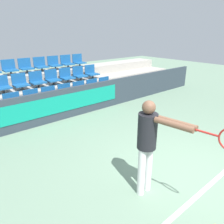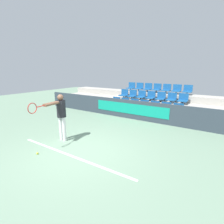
% 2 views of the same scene
% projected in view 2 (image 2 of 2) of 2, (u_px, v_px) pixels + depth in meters
% --- Properties ---
extents(ground_plane, '(30.00, 30.00, 0.00)m').
position_uv_depth(ground_plane, '(79.00, 151.00, 5.56)').
color(ground_plane, gray).
extents(court_baseline, '(4.46, 0.08, 0.01)m').
position_uv_depth(court_baseline, '(70.00, 155.00, 5.27)').
color(court_baseline, white).
rests_on(court_baseline, ground).
extents(barrier_wall, '(12.81, 0.14, 0.98)m').
position_uv_depth(barrier_wall, '(138.00, 110.00, 8.92)').
color(barrier_wall, '#2D3842').
rests_on(barrier_wall, ground).
extents(bleacher_tier_front, '(12.41, 0.97, 0.38)m').
position_uv_depth(bleacher_tier_front, '(142.00, 114.00, 9.45)').
color(bleacher_tier_front, '#ADA89E').
rests_on(bleacher_tier_front, ground).
extents(bleacher_tier_middle, '(12.41, 0.97, 0.75)m').
position_uv_depth(bleacher_tier_middle, '(149.00, 107.00, 10.18)').
color(bleacher_tier_middle, '#ADA89E').
rests_on(bleacher_tier_middle, ground).
extents(bleacher_tier_back, '(12.41, 0.97, 1.13)m').
position_uv_depth(bleacher_tier_back, '(155.00, 102.00, 10.92)').
color(bleacher_tier_back, '#ADA89E').
rests_on(bleacher_tier_back, ground).
extents(stadium_chair_0, '(0.48, 0.43, 0.55)m').
position_uv_depth(stadium_chair_0, '(116.00, 102.00, 10.41)').
color(stadium_chair_0, '#333333').
rests_on(stadium_chair_0, bleacher_tier_front).
extents(stadium_chair_1, '(0.48, 0.43, 0.55)m').
position_uv_depth(stadium_chair_1, '(124.00, 103.00, 10.09)').
color(stadium_chair_1, '#333333').
rests_on(stadium_chair_1, bleacher_tier_front).
extents(stadium_chair_2, '(0.48, 0.43, 0.55)m').
position_uv_depth(stadium_chair_2, '(134.00, 104.00, 9.76)').
color(stadium_chair_2, '#333333').
rests_on(stadium_chair_2, bleacher_tier_front).
extents(stadium_chair_3, '(0.48, 0.43, 0.55)m').
position_uv_depth(stadium_chair_3, '(143.00, 106.00, 9.44)').
color(stadium_chair_3, '#333333').
rests_on(stadium_chair_3, bleacher_tier_front).
extents(stadium_chair_4, '(0.48, 0.43, 0.55)m').
position_uv_depth(stadium_chair_4, '(154.00, 107.00, 9.12)').
color(stadium_chair_4, '#333333').
rests_on(stadium_chair_4, bleacher_tier_front).
extents(stadium_chair_5, '(0.48, 0.43, 0.55)m').
position_uv_depth(stadium_chair_5, '(165.00, 108.00, 8.80)').
color(stadium_chair_5, '#333333').
rests_on(stadium_chair_5, bleacher_tier_front).
extents(stadium_chair_6, '(0.48, 0.43, 0.55)m').
position_uv_depth(stadium_chair_6, '(178.00, 110.00, 8.48)').
color(stadium_chair_6, '#333333').
rests_on(stadium_chair_6, bleacher_tier_front).
extents(stadium_chair_7, '(0.48, 0.43, 0.55)m').
position_uv_depth(stadium_chair_7, '(124.00, 94.00, 11.10)').
color(stadium_chair_7, '#333333').
rests_on(stadium_chair_7, bleacher_tier_middle).
extents(stadium_chair_8, '(0.48, 0.43, 0.55)m').
position_uv_depth(stadium_chair_8, '(132.00, 95.00, 10.78)').
color(stadium_chair_8, '#333333').
rests_on(stadium_chair_8, bleacher_tier_middle).
extents(stadium_chair_9, '(0.48, 0.43, 0.55)m').
position_uv_depth(stadium_chair_9, '(141.00, 96.00, 10.46)').
color(stadium_chair_9, '#333333').
rests_on(stadium_chair_9, bleacher_tier_middle).
extents(stadium_chair_10, '(0.48, 0.43, 0.55)m').
position_uv_depth(stadium_chair_10, '(151.00, 96.00, 10.14)').
color(stadium_chair_10, '#333333').
rests_on(stadium_chair_10, bleacher_tier_middle).
extents(stadium_chair_11, '(0.48, 0.43, 0.55)m').
position_uv_depth(stadium_chair_11, '(161.00, 97.00, 9.81)').
color(stadium_chair_11, '#333333').
rests_on(stadium_chair_11, bleacher_tier_middle).
extents(stadium_chair_12, '(0.48, 0.43, 0.55)m').
position_uv_depth(stadium_chair_12, '(171.00, 98.00, 9.49)').
color(stadium_chair_12, '#333333').
rests_on(stadium_chair_12, bleacher_tier_middle).
extents(stadium_chair_13, '(0.48, 0.43, 0.55)m').
position_uv_depth(stadium_chair_13, '(183.00, 99.00, 9.17)').
color(stadium_chair_13, '#333333').
rests_on(stadium_chair_13, bleacher_tier_middle).
extents(stadium_chair_14, '(0.48, 0.43, 0.55)m').
position_uv_depth(stadium_chair_14, '(131.00, 87.00, 11.79)').
color(stadium_chair_14, '#333333').
rests_on(stadium_chair_14, bleacher_tier_back).
extents(stadium_chair_15, '(0.48, 0.43, 0.55)m').
position_uv_depth(stadium_chair_15, '(139.00, 87.00, 11.47)').
color(stadium_chair_15, '#333333').
rests_on(stadium_chair_15, bleacher_tier_back).
extents(stadium_chair_16, '(0.48, 0.43, 0.55)m').
position_uv_depth(stadium_chair_16, '(148.00, 88.00, 11.15)').
color(stadium_chair_16, '#333333').
rests_on(stadium_chair_16, bleacher_tier_back).
extents(stadium_chair_17, '(0.48, 0.43, 0.55)m').
position_uv_depth(stadium_chair_17, '(157.00, 89.00, 10.83)').
color(stadium_chair_17, '#333333').
rests_on(stadium_chair_17, bleacher_tier_back).
extents(stadium_chair_18, '(0.48, 0.43, 0.55)m').
position_uv_depth(stadium_chair_18, '(166.00, 89.00, 10.51)').
color(stadium_chair_18, '#333333').
rests_on(stadium_chair_18, bleacher_tier_back).
extents(stadium_chair_19, '(0.48, 0.43, 0.55)m').
position_uv_depth(stadium_chair_19, '(177.00, 90.00, 10.19)').
color(stadium_chair_19, '#333333').
rests_on(stadium_chair_19, bleacher_tier_back).
extents(stadium_chair_20, '(0.48, 0.43, 0.55)m').
position_uv_depth(stadium_chair_20, '(187.00, 90.00, 9.86)').
color(stadium_chair_20, '#333333').
rests_on(stadium_chair_20, bleacher_tier_back).
extents(tennis_player, '(0.37, 1.50, 1.69)m').
position_uv_depth(tennis_player, '(60.00, 113.00, 6.12)').
color(tennis_player, silver).
rests_on(tennis_player, ground).
extents(tennis_ball, '(0.07, 0.07, 0.07)m').
position_uv_depth(tennis_ball, '(37.00, 153.00, 5.34)').
color(tennis_ball, '#CCDB33').
rests_on(tennis_ball, ground).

